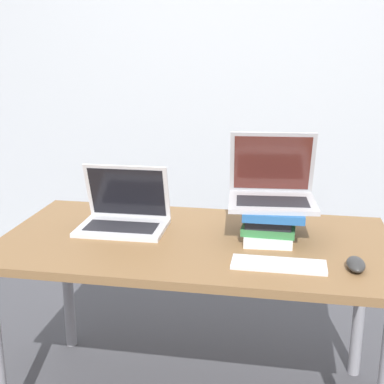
{
  "coord_description": "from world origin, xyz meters",
  "views": [
    {
      "loc": [
        0.32,
        -1.46,
        1.42
      ],
      "look_at": [
        -0.01,
        0.38,
        0.89
      ],
      "focal_mm": 50.0,
      "sensor_mm": 36.0,
      "label": 1
    }
  ],
  "objects_px": {
    "laptop_on_books": "(272,189)",
    "laptop_left": "(124,215)",
    "book_stack": "(270,221)",
    "wireless_keyboard": "(279,264)",
    "mouse": "(356,264)"
  },
  "relations": [
    {
      "from": "laptop_left",
      "to": "book_stack",
      "type": "xyz_separation_m",
      "value": [
        0.57,
        -0.02,
        0.02
      ]
    },
    {
      "from": "laptop_left",
      "to": "laptop_on_books",
      "type": "height_order",
      "value": "laptop_on_books"
    },
    {
      "from": "mouse",
      "to": "laptop_left",
      "type": "bearing_deg",
      "value": 163.31
    },
    {
      "from": "book_stack",
      "to": "mouse",
      "type": "xyz_separation_m",
      "value": [
        0.28,
        -0.24,
        -0.05
      ]
    },
    {
      "from": "laptop_left",
      "to": "mouse",
      "type": "relative_size",
      "value": 2.98
    },
    {
      "from": "book_stack",
      "to": "wireless_keyboard",
      "type": "height_order",
      "value": "book_stack"
    },
    {
      "from": "laptop_on_books",
      "to": "book_stack",
      "type": "bearing_deg",
      "value": -91.79
    },
    {
      "from": "laptop_on_books",
      "to": "mouse",
      "type": "relative_size",
      "value": 2.97
    },
    {
      "from": "laptop_left",
      "to": "mouse",
      "type": "bearing_deg",
      "value": -16.69
    },
    {
      "from": "laptop_left",
      "to": "wireless_keyboard",
      "type": "height_order",
      "value": "laptop_left"
    },
    {
      "from": "book_stack",
      "to": "laptop_left",
      "type": "bearing_deg",
      "value": 178.23
    },
    {
      "from": "laptop_left",
      "to": "mouse",
      "type": "xyz_separation_m",
      "value": [
        0.85,
        -0.26,
        -0.03
      ]
    },
    {
      "from": "laptop_left",
      "to": "mouse",
      "type": "height_order",
      "value": "laptop_left"
    },
    {
      "from": "laptop_on_books",
      "to": "laptop_left",
      "type": "bearing_deg",
      "value": -177.88
    },
    {
      "from": "book_stack",
      "to": "laptop_on_books",
      "type": "height_order",
      "value": "laptop_on_books"
    }
  ]
}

